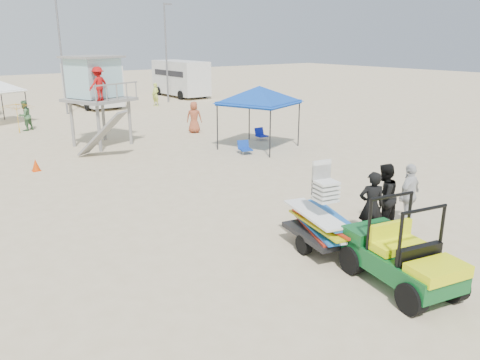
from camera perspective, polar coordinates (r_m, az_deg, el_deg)
ground at (r=11.54m, az=7.10°, el=-10.11°), size 140.00×140.00×0.00m
utility_cart at (r=10.68m, az=19.30°, el=-7.93°), size 1.77×2.76×1.94m
surf_trailer at (r=12.01m, az=10.07°, el=-4.74°), size 1.67×2.53×2.06m
man_left at (r=12.90m, az=15.71°, el=-3.08°), size 0.83×0.75×1.90m
man_mid at (r=13.69m, az=17.07°, el=-1.99°), size 1.01×0.83×1.92m
man_right at (r=14.24m, az=19.90°, el=-1.71°), size 1.13×0.60×1.84m
lifeguard_tower at (r=24.50m, az=-17.23°, el=11.45°), size 3.44×3.44×4.32m
canopy_blue at (r=22.91m, az=2.36°, el=11.03°), size 3.96×3.96×3.44m
umbrella_b at (r=29.73m, az=-25.42°, el=6.85°), size 2.37×2.39×1.76m
cone_near at (r=20.90m, az=-23.64°, el=1.69°), size 0.34×0.34×0.50m
beach_chair_b at (r=22.03m, az=0.56°, el=4.01°), size 0.67×0.73×0.64m
beach_chair_c at (r=25.22m, az=2.53°, el=5.64°), size 0.55×0.58×0.64m
rv_mid_right at (r=39.74m, az=-17.67°, el=11.15°), size 2.64×7.00×3.25m
rv_far_right at (r=44.86m, az=-7.27°, el=12.35°), size 2.64×6.60×3.25m
light_pole_left at (r=35.83m, az=-20.93°, el=13.85°), size 0.14×0.14×8.00m
light_pole_right at (r=40.68m, az=-8.98°, el=14.94°), size 0.14×0.14×8.00m
distant_beachgoers at (r=30.67m, az=-14.70°, el=8.21°), size 11.87×12.34×1.82m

